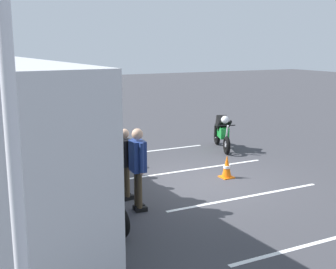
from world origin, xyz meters
TOP-DOWN VIEW (x-y plane):
  - ground_plane at (0.00, 0.00)m, footprint 80.00×80.00m
  - spectator_far_left at (-1.08, 2.14)m, footprint 0.57×0.33m
  - spectator_left at (-0.28, 2.12)m, footprint 0.58×0.37m
  - spectator_centre at (0.90, 2.42)m, footprint 0.57×0.33m
  - spectator_right at (1.87, 2.38)m, footprint 0.58×0.34m
  - spectator_far_right at (2.92, 2.19)m, footprint 0.57×0.33m
  - parked_motorcycle_silver at (-1.44, 3.03)m, footprint 2.05×0.58m
  - stunt_motorcycle at (2.85, -2.65)m, footprint 1.96×0.92m
  - flagpole at (-6.96, 5.35)m, footprint 0.78×0.36m
  - traffic_cone at (0.06, -0.94)m, footprint 0.34×0.34m
  - bay_line_a at (-4.02, -0.50)m, footprint 0.13×4.55m
  - bay_line_b at (-1.44, -0.50)m, footprint 0.13×4.25m
  - bay_line_c at (1.14, -0.50)m, footprint 0.14×4.75m
  - bay_line_d at (3.72, -0.50)m, footprint 0.13×3.64m

SIDE VIEW (x-z plane):
  - ground_plane at x=0.00m, z-range 0.00..0.00m
  - bay_line_a at x=-4.02m, z-range 0.00..0.01m
  - bay_line_c at x=1.14m, z-range 0.00..0.01m
  - bay_line_b at x=-1.44m, z-range 0.00..0.01m
  - bay_line_d at x=3.72m, z-range 0.00..0.01m
  - traffic_cone at x=0.06m, z-range -0.01..0.62m
  - parked_motorcycle_silver at x=-1.44m, z-range -0.01..0.97m
  - stunt_motorcycle at x=2.85m, z-range 0.00..1.23m
  - spectator_left at x=-0.28m, z-range 0.15..1.83m
  - spectator_right at x=1.87m, z-range 0.16..1.88m
  - spectator_centre at x=0.90m, z-range 0.17..1.91m
  - spectator_far_right at x=2.92m, z-range 0.17..1.92m
  - spectator_far_left at x=-1.08m, z-range 0.18..2.00m
  - flagpole at x=-6.96m, z-range -0.05..6.08m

